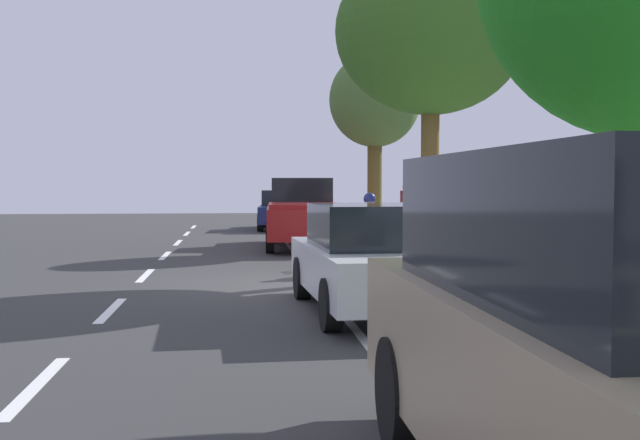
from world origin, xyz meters
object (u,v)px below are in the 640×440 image
(parked_suv_tan_second, at_px, (624,339))
(pedestrian_on_phone, at_px, (406,205))
(parked_sedan_white_mid, at_px, (372,259))
(cyclist_with_backpack, at_px, (371,224))
(bicycle_at_curb, at_px, (357,252))
(street_tree_far_end, at_px, (431,32))
(parked_sedan_dark_blue_farthest, at_px, (283,210))
(parked_pickup_red_far, at_px, (303,215))
(street_tree_corner, at_px, (375,102))

(parked_suv_tan_second, bearing_deg, pedestrian_on_phone, 80.81)
(parked_sedan_white_mid, height_order, cyclist_with_backpack, cyclist_with_backpack)
(parked_suv_tan_second, height_order, parked_sedan_white_mid, parked_suv_tan_second)
(bicycle_at_curb, relative_size, street_tree_far_end, 0.27)
(parked_sedan_dark_blue_farthest, bearing_deg, parked_suv_tan_second, -89.43)
(street_tree_far_end, bearing_deg, parked_pickup_red_far, 106.26)
(parked_suv_tan_second, distance_m, parked_sedan_white_mid, 7.09)
(parked_pickup_red_far, distance_m, parked_sedan_dark_blue_farthest, 8.53)
(parked_sedan_dark_blue_farthest, distance_m, street_tree_corner, 9.76)
(parked_sedan_white_mid, distance_m, pedestrian_on_phone, 14.71)
(parked_pickup_red_far, relative_size, street_tree_far_end, 0.86)
(parked_suv_tan_second, relative_size, pedestrian_on_phone, 2.90)
(parked_suv_tan_second, height_order, street_tree_corner, street_tree_corner)
(street_tree_far_end, bearing_deg, street_tree_corner, 90.00)
(street_tree_corner, distance_m, pedestrian_on_phone, 4.99)
(parked_sedan_white_mid, xyz_separation_m, street_tree_far_end, (1.89, 4.30, 4.00))
(parked_suv_tan_second, height_order, parked_sedan_dark_blue_farthest, parked_suv_tan_second)
(cyclist_with_backpack, height_order, street_tree_corner, street_tree_corner)
(street_tree_far_end, bearing_deg, parked_sedan_white_mid, -113.79)
(parked_pickup_red_far, height_order, street_tree_far_end, street_tree_far_end)
(parked_pickup_red_far, relative_size, parked_sedan_dark_blue_farthest, 1.19)
(parked_sedan_dark_blue_farthest, distance_m, street_tree_far_end, 15.92)
(parked_sedan_white_mid, relative_size, parked_pickup_red_far, 0.83)
(parked_pickup_red_far, relative_size, street_tree_corner, 1.03)
(cyclist_with_backpack, xyz_separation_m, street_tree_corner, (1.09, 5.82, 3.05))
(parked_suv_tan_second, xyz_separation_m, parked_pickup_red_far, (-0.18, 18.13, -0.13))
(cyclist_with_backpack, height_order, pedestrian_on_phone, pedestrian_on_phone)
(parked_suv_tan_second, xyz_separation_m, cyclist_with_backpack, (0.70, 11.87, -0.05))
(parked_sedan_white_mid, bearing_deg, cyclist_with_backpack, 80.42)
(bicycle_at_curb, bearing_deg, cyclist_with_backpack, -63.20)
(parked_sedan_dark_blue_farthest, xyz_separation_m, bicycle_at_curb, (0.74, -14.33, -0.37))
(street_tree_far_end, relative_size, street_tree_corner, 1.19)
(parked_sedan_white_mid, xyz_separation_m, bicycle_at_curb, (0.58, 5.24, -0.37))
(parked_sedan_white_mid, height_order, parked_sedan_dark_blue_farthest, same)
(street_tree_far_end, bearing_deg, parked_sedan_dark_blue_farthest, 97.64)
(parked_sedan_dark_blue_farthest, height_order, pedestrian_on_phone, pedestrian_on_phone)
(street_tree_far_end, xyz_separation_m, street_tree_corner, (0.00, 6.31, -0.72))
(parked_pickup_red_far, distance_m, street_tree_corner, 3.72)
(street_tree_corner, relative_size, pedestrian_on_phone, 3.23)
(pedestrian_on_phone, bearing_deg, bicycle_at_curb, -108.27)
(parked_suv_tan_second, xyz_separation_m, street_tree_far_end, (1.79, 11.38, 3.73))
(parked_suv_tan_second, distance_m, parked_sedan_dark_blue_farthest, 26.65)
(parked_sedan_white_mid, distance_m, parked_pickup_red_far, 11.05)
(parked_pickup_red_far, bearing_deg, street_tree_corner, -12.41)
(cyclist_with_backpack, xyz_separation_m, pedestrian_on_phone, (2.75, 9.48, 0.10))
(cyclist_with_backpack, bearing_deg, street_tree_corner, 79.43)
(parked_pickup_red_far, xyz_separation_m, street_tree_far_end, (1.97, -6.75, 3.85))
(parked_suv_tan_second, distance_m, parked_pickup_red_far, 18.13)
(parked_suv_tan_second, relative_size, bicycle_at_curb, 2.83)
(street_tree_corner, xyz_separation_m, pedestrian_on_phone, (1.67, 3.66, -2.95))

